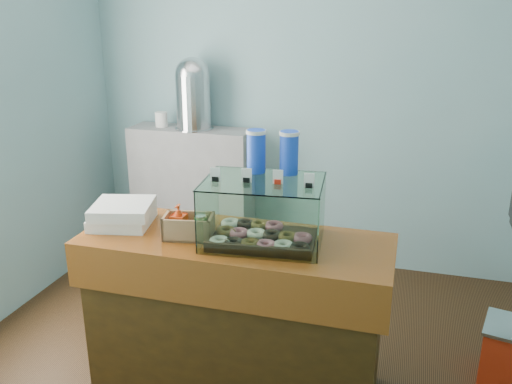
% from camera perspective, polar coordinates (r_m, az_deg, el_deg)
% --- Properties ---
extents(ground, '(3.50, 3.50, 0.00)m').
position_cam_1_polar(ground, '(3.43, -0.64, -17.17)').
color(ground, black).
rests_on(ground, ground).
extents(room_shell, '(3.54, 3.04, 2.82)m').
position_cam_1_polar(room_shell, '(2.80, -0.21, 12.43)').
color(room_shell, '#709BA3').
rests_on(room_shell, ground).
extents(counter, '(1.60, 0.60, 0.90)m').
position_cam_1_polar(counter, '(2.98, -2.13, -12.75)').
color(counter, '#3F270C').
rests_on(counter, ground).
extents(back_shelf, '(1.00, 0.32, 1.10)m').
position_cam_1_polar(back_shelf, '(4.57, -6.69, -0.09)').
color(back_shelf, gray).
rests_on(back_shelf, ground).
extents(display_case, '(0.62, 0.48, 0.54)m').
position_cam_1_polar(display_case, '(2.70, 0.85, -1.73)').
color(display_case, '#321C0F').
rests_on(display_case, counter).
extents(condiment_crate, '(0.27, 0.19, 0.18)m').
position_cam_1_polar(condiment_crate, '(2.78, -7.24, -3.56)').
color(condiment_crate, tan).
rests_on(condiment_crate, counter).
extents(pastry_boxes, '(0.38, 0.38, 0.12)m').
position_cam_1_polar(pastry_boxes, '(3.01, -13.87, -2.24)').
color(pastry_boxes, white).
rests_on(pastry_boxes, counter).
extents(coffee_urn, '(0.31, 0.31, 0.57)m').
position_cam_1_polar(coffee_urn, '(4.35, -6.63, 10.43)').
color(coffee_urn, silver).
rests_on(coffee_urn, back_shelf).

